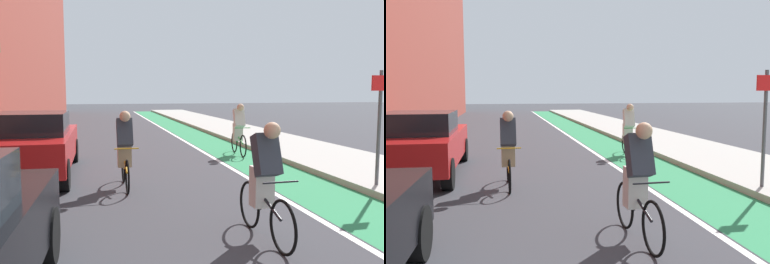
% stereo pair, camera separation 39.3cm
% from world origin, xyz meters
% --- Properties ---
extents(ground_plane, '(92.76, 92.76, 0.00)m').
position_xyz_m(ground_plane, '(0.00, 17.08, 0.00)').
color(ground_plane, '#38383D').
extents(bike_lane_paint, '(1.60, 42.16, 0.00)m').
position_xyz_m(bike_lane_paint, '(3.02, 19.08, 0.00)').
color(bike_lane_paint, '#2D8451').
rests_on(bike_lane_paint, ground).
extents(lane_divider_stripe, '(0.12, 42.16, 0.00)m').
position_xyz_m(lane_divider_stripe, '(2.12, 19.08, 0.00)').
color(lane_divider_stripe, white).
rests_on(lane_divider_stripe, ground).
extents(sidewalk_right, '(3.09, 42.16, 0.14)m').
position_xyz_m(sidewalk_right, '(5.36, 19.08, 0.07)').
color(sidewalk_right, '#A8A59E').
rests_on(sidewalk_right, ground).
extents(parked_sedan_red, '(1.84, 4.59, 1.53)m').
position_xyz_m(parked_sedan_red, '(-2.77, 10.72, 0.79)').
color(parked_sedan_red, red).
rests_on(parked_sedan_red, ground).
extents(cyclist_lead, '(0.48, 1.75, 1.63)m').
position_xyz_m(cyclist_lead, '(0.91, 5.60, 0.81)').
color(cyclist_lead, black).
rests_on(cyclist_lead, ground).
extents(cyclist_mid, '(0.48, 1.74, 1.62)m').
position_xyz_m(cyclist_mid, '(-0.74, 9.01, 0.81)').
color(cyclist_mid, black).
rests_on(cyclist_mid, ground).
extents(cyclist_trailing, '(0.48, 1.74, 1.63)m').
position_xyz_m(cyclist_trailing, '(3.06, 12.70, 0.85)').
color(cyclist_trailing, black).
rests_on(cyclist_trailing, ground).
extents(street_sign_post, '(0.44, 0.07, 2.29)m').
position_xyz_m(street_sign_post, '(4.18, 7.56, 1.52)').
color(street_sign_post, '#4C4C51').
rests_on(street_sign_post, sidewalk_right).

